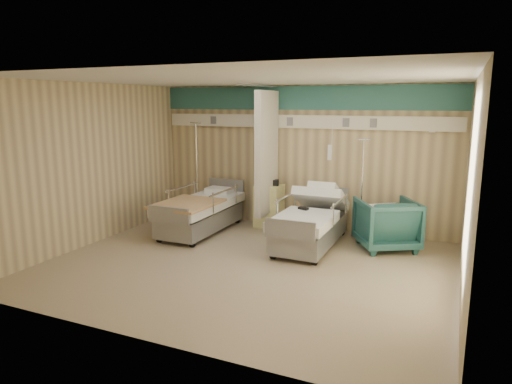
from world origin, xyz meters
TOP-DOWN VIEW (x-y plane):
  - ground at (0.00, 0.00)m, footprint 6.00×5.00m
  - room_walls at (-0.03, 0.25)m, footprint 6.04×5.04m
  - bed_right at (0.60, 1.30)m, footprint 1.00×2.16m
  - bed_left at (-1.60, 1.30)m, footprint 1.00×2.16m
  - bedside_cabinet at (-0.55, 2.20)m, footprint 0.50×0.48m
  - visitor_armchair at (1.82, 1.71)m, footprint 1.28×1.29m
  - waffle_blanket at (1.83, 1.66)m, footprint 0.74×0.73m
  - iv_stand_right at (1.28, 2.18)m, footprint 0.33×0.33m
  - iv_stand_left at (-2.12, 2.05)m, footprint 0.37×0.37m
  - call_remote at (0.45, 1.35)m, footprint 0.20×0.14m
  - tan_blanket at (-1.61, 0.84)m, footprint 1.01×1.27m
  - toiletry_bag at (-0.46, 2.19)m, footprint 0.24×0.19m
  - white_cup at (-0.74, 2.33)m, footprint 0.11×0.11m

SIDE VIEW (x-z plane):
  - ground at x=0.00m, z-range 0.00..0.00m
  - bed_right at x=0.60m, z-range 0.00..0.63m
  - bed_left at x=-1.60m, z-range 0.00..0.63m
  - iv_stand_right at x=1.28m, z-range -0.54..1.29m
  - iv_stand_left at x=-2.12m, z-range -0.61..1.46m
  - bedside_cabinet at x=-0.55m, z-range 0.00..0.85m
  - visitor_armchair at x=1.82m, z-range 0.00..0.87m
  - call_remote at x=0.45m, z-range 0.63..0.67m
  - tan_blanket at x=-1.61m, z-range 0.63..0.67m
  - waffle_blanket at x=1.83m, z-range 0.87..0.93m
  - toiletry_bag at x=-0.46m, z-range 0.85..0.97m
  - white_cup at x=-0.74m, z-range 0.85..0.98m
  - room_walls at x=-0.03m, z-range 0.45..3.27m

